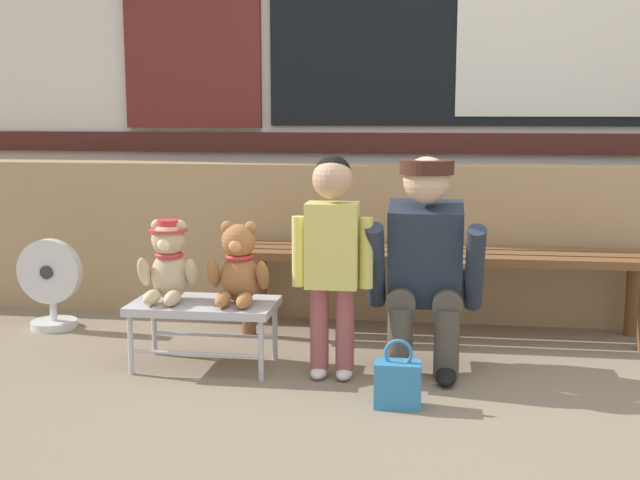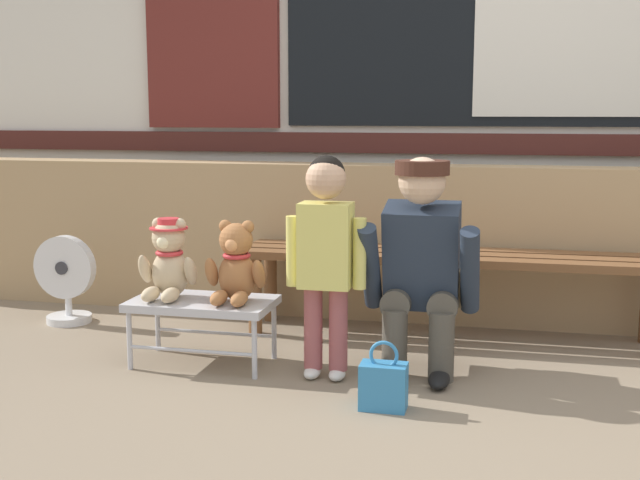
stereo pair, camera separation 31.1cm
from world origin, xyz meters
name	(u,v)px [view 1 (the left image)]	position (x,y,z in m)	size (l,w,h in m)	color
ground_plane	(484,411)	(0.00, 0.00, 0.00)	(60.00, 60.00, 0.00)	#84725B
brick_low_wall	(473,243)	(0.00, 1.43, 0.42)	(7.46, 0.25, 0.85)	tan
wooden_bench_long	(441,264)	(-0.17, 1.06, 0.37)	(2.10, 0.40, 0.44)	brown
small_display_bench	(204,309)	(-1.21, 0.38, 0.27)	(0.64, 0.36, 0.30)	#BCBCC1
teddy_bear_with_hat	(168,263)	(-1.37, 0.38, 0.47)	(0.28, 0.27, 0.36)	#CCB289
teddy_bear_plain	(239,266)	(-1.05, 0.38, 0.46)	(0.28, 0.26, 0.36)	#A86B3D
child_standing	(332,242)	(-0.63, 0.31, 0.59)	(0.35, 0.18, 0.96)	#994C4C
adult_crouching	(427,264)	(-0.23, 0.47, 0.48)	(0.50, 0.49, 0.95)	#4C473D
handbag_on_ground	(398,383)	(-0.33, 0.00, 0.10)	(0.18, 0.11, 0.27)	teal
floor_fan	(51,284)	(-2.20, 0.89, 0.24)	(0.34, 0.24, 0.48)	silver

